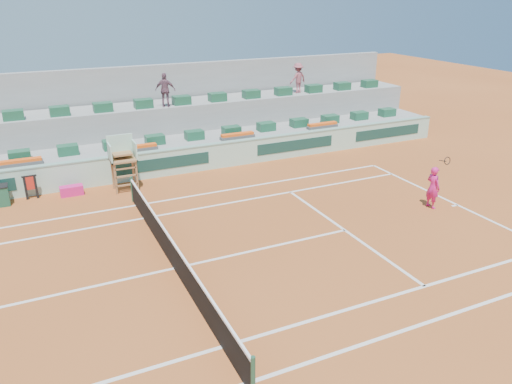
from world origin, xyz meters
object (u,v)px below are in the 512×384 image
Objects in this scene: umpire_chair at (122,156)px; tennis_player at (433,187)px; player_bag at (72,191)px; drink_cooler_a at (0,196)px.

umpire_chair is 1.05× the size of tennis_player.
player_bag is at bearing 173.46° from umpire_chair.
drink_cooler_a is (-2.73, 0.08, 0.21)m from player_bag.
tennis_player reaches higher than drink_cooler_a.
umpire_chair reaches higher than drink_cooler_a.
tennis_player is at bearing -33.82° from umpire_chair.
player_bag is 2.60m from umpire_chair.
umpire_chair reaches higher than tennis_player.
umpire_chair is at bearing -6.54° from player_bag.
tennis_player is at bearing -25.65° from drink_cooler_a.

